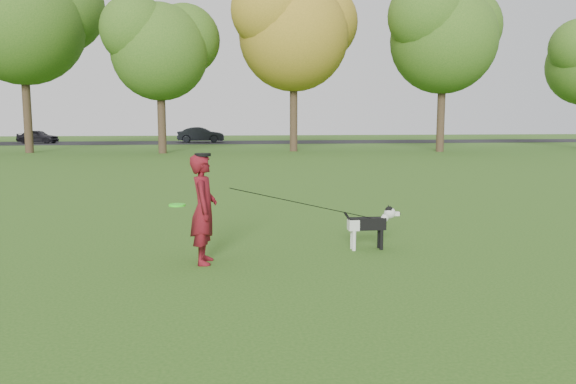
{
  "coord_description": "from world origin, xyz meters",
  "views": [
    {
      "loc": [
        -0.86,
        -8.52,
        2.07
      ],
      "look_at": [
        0.22,
        -0.09,
        0.95
      ],
      "focal_mm": 35.0,
      "sensor_mm": 36.0,
      "label": 1
    }
  ],
  "objects": [
    {
      "name": "ground",
      "position": [
        0.0,
        0.0,
        0.0
      ],
      "size": [
        120.0,
        120.0,
        0.0
      ],
      "primitive_type": "plane",
      "color": "#285116",
      "rests_on": "ground"
    },
    {
      "name": "road",
      "position": [
        0.0,
        40.0,
        0.01
      ],
      "size": [
        120.0,
        7.0,
        0.02
      ],
      "primitive_type": "cube",
      "color": "black",
      "rests_on": "ground"
    },
    {
      "name": "tree_row",
      "position": [
        -1.43,
        26.07,
        7.41
      ],
      "size": [
        51.74,
        8.86,
        12.01
      ],
      "color": "#38281C",
      "rests_on": "ground"
    },
    {
      "name": "car_left",
      "position": [
        -15.38,
        40.0,
        0.58
      ],
      "size": [
        3.48,
        2.04,
        1.11
      ],
      "primitive_type": "imported",
      "rotation": [
        0.0,
        0.0,
        1.33
      ],
      "color": "black",
      "rests_on": "road"
    },
    {
      "name": "car_mid",
      "position": [
        -2.1,
        40.0,
        0.66
      ],
      "size": [
        3.98,
        1.58,
        1.29
      ],
      "primitive_type": "imported",
      "rotation": [
        0.0,
        0.0,
        1.52
      ],
      "color": "black",
      "rests_on": "road"
    },
    {
      "name": "man_held_items",
      "position": [
        0.5,
        -0.31,
        0.78
      ],
      "size": [
        3.22,
        0.78,
        1.11
      ],
      "color": "#32FF20",
      "rests_on": "ground"
    },
    {
      "name": "man",
      "position": [
        -1.05,
        -0.55,
        0.79
      ],
      "size": [
        0.42,
        0.6,
        1.57
      ],
      "primitive_type": "imported",
      "rotation": [
        0.0,
        0.0,
        1.5
      ],
      "color": "#530B14",
      "rests_on": "ground"
    },
    {
      "name": "dog",
      "position": [
        1.56,
        -0.02,
        0.43
      ],
      "size": [
        0.93,
        0.19,
        0.71
      ],
      "color": "black",
      "rests_on": "ground"
    }
  ]
}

